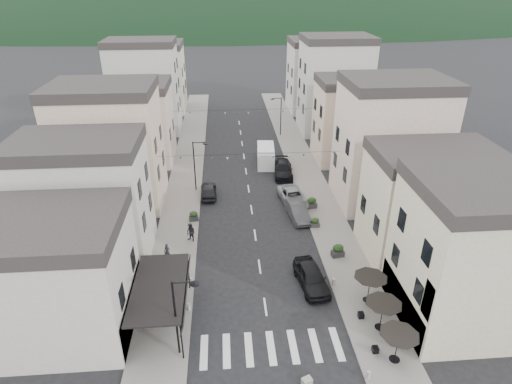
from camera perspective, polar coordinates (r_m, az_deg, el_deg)
ground at (r=29.32m, az=2.50°, el=-22.90°), size 700.00×700.00×0.00m
sidewalk_left at (r=55.62m, az=-9.14°, el=2.98°), size 4.00×76.00×0.12m
sidewalk_right at (r=56.33m, az=6.26°, el=3.49°), size 4.00×76.00×0.12m
hill_backdrop at (r=319.49m, az=-4.39°, el=22.97°), size 640.00×360.00×70.00m
boutique_building at (r=32.64m, az=-27.23°, el=-10.83°), size 12.00×8.00×8.00m
bistro_building at (r=33.36m, az=27.62°, el=-7.96°), size 10.00×8.00×10.00m
boutique_awning at (r=30.91m, az=-12.32°, el=-12.38°), size 3.77×7.50×3.28m
buildings_row_left at (r=59.93m, az=-16.00°, el=10.23°), size 10.20×54.16×14.00m
buildings_row_right at (r=60.08m, az=12.47°, el=10.88°), size 10.20×54.16×14.50m
cafe_terrace at (r=31.18m, az=16.61°, el=-14.42°), size 2.50×8.10×2.53m
streetlamp_left_near at (r=28.09m, az=-10.17°, el=-15.31°), size 1.70×0.56×6.00m
streetlamp_left_far at (r=48.56m, az=-7.93°, el=4.10°), size 1.70×0.56×6.00m
streetlamp_right_far at (r=65.97m, az=3.10°, el=10.53°), size 1.70×0.56×6.00m
bollards at (r=32.81m, az=1.34°, el=-15.08°), size 11.66×10.26×0.60m
bunting_near at (r=44.09m, az=-0.73°, el=4.69°), size 19.00×0.28×0.62m
bunting_far at (r=59.18m, az=-1.80°, el=10.58°), size 19.00×0.28×0.62m
parked_car_a at (r=35.10m, az=7.40°, el=-11.16°), size 2.62×5.21×1.70m
parked_car_b at (r=44.03m, az=5.57°, el=-2.53°), size 2.22×4.92×1.56m
parked_car_c at (r=46.87m, az=4.91°, el=-0.61°), size 3.19×5.67×1.50m
parked_car_d at (r=53.28m, az=3.65°, el=3.05°), size 2.68×5.67×1.60m
parked_car_e at (r=48.37m, az=-6.34°, el=0.24°), size 1.86×4.38×1.48m
delivery_van at (r=56.25m, az=1.30°, el=4.97°), size 2.56×5.60×2.61m
pedestrian_a at (r=38.31m, az=-11.75°, el=-7.82°), size 0.61×0.45×1.54m
pedestrian_b at (r=40.30m, az=-8.67°, el=-5.36°), size 1.13×1.09×1.83m
concrete_block_b at (r=28.75m, az=6.81°, el=-23.78°), size 0.73×0.65×0.45m
planter_la at (r=36.03m, az=-12.75°, el=-10.81°), size 1.22×0.89×1.23m
planter_lb at (r=43.69m, az=-8.31°, el=-3.19°), size 1.01×0.65×1.05m
planter_ra at (r=38.66m, az=10.87°, el=-7.66°), size 1.17×0.74×1.24m
planter_rb at (r=42.61m, az=7.88°, el=-4.04°), size 0.89×0.50×1.00m
planter_rc at (r=45.90m, az=7.44°, el=-1.42°), size 1.17×0.74×1.23m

